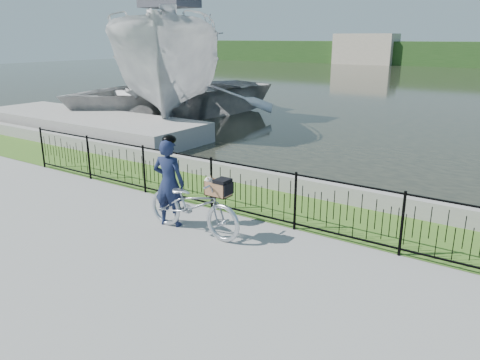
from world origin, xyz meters
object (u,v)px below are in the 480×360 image
Objects in this scene: cyclist at (169,182)px; boat_far at (167,93)px; boat_near at (172,66)px; dock at (87,124)px; bicycle_rig at (194,205)px.

boat_far reaches higher than cyclist.
boat_near reaches higher than cyclist.
dock is 0.84× the size of boat_far.
boat_near is 1.69m from boat_far.
boat_near is (-8.21, 9.25, 1.45)m from cyclist.
cyclist reaches higher than bicycle_rig.
boat_near reaches higher than dock.
cyclist is (8.86, -5.06, 0.54)m from dock.
boat_near is (0.66, 4.19, 1.99)m from dock.
cyclist is (-0.64, 0.04, 0.33)m from bicycle_rig.
cyclist is at bearing -29.71° from dock.
cyclist is at bearing -48.42° from boat_near.
bicycle_rig is at bearing -3.69° from cyclist.
boat_far is (-0.91, 0.61, -1.29)m from boat_near.
boat_near is 1.00× the size of boat_far.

